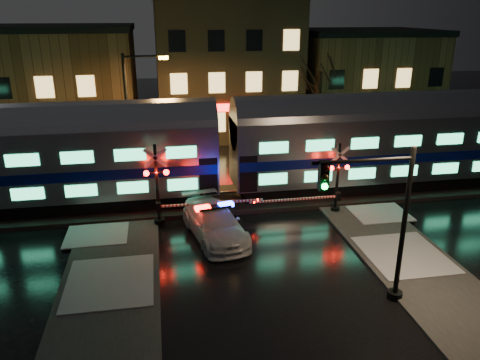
% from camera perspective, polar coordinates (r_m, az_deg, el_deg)
% --- Properties ---
extents(ground, '(120.00, 120.00, 0.00)m').
position_cam_1_polar(ground, '(23.21, 1.37, -7.18)').
color(ground, black).
rests_on(ground, ground).
extents(ballast, '(90.00, 4.20, 0.24)m').
position_cam_1_polar(ballast, '(27.63, -0.68, -2.30)').
color(ballast, black).
rests_on(ballast, ground).
extents(sidewalk_left, '(4.00, 20.00, 0.12)m').
position_cam_1_polar(sidewalk_left, '(17.85, -16.34, -17.09)').
color(sidewalk_left, '#2D2D2D').
rests_on(sidewalk_left, ground).
extents(sidewalk_right, '(4.00, 20.00, 0.12)m').
position_cam_1_polar(sidewalk_right, '(20.66, 23.37, -12.50)').
color(sidewalk_right, '#2D2D2D').
rests_on(sidewalk_right, ground).
extents(building_left, '(14.00, 10.00, 9.00)m').
position_cam_1_polar(building_left, '(43.58, -22.07, 10.50)').
color(building_left, brown).
rests_on(building_left, ground).
extents(building_mid, '(12.00, 11.00, 11.50)m').
position_cam_1_polar(building_mid, '(43.45, -1.93, 13.55)').
color(building_mid, brown).
rests_on(building_mid, ground).
extents(building_right, '(12.00, 10.00, 8.50)m').
position_cam_1_polar(building_right, '(46.81, 14.48, 11.55)').
color(building_right, brown).
rests_on(building_right, ground).
extents(train, '(51.00, 3.12, 5.92)m').
position_cam_1_polar(train, '(26.48, -1.92, 4.17)').
color(train, black).
rests_on(train, ballast).
extents(police_car, '(3.24, 5.77, 1.75)m').
position_cam_1_polar(police_car, '(23.05, -3.11, -5.19)').
color(police_car, silver).
rests_on(police_car, ground).
extents(crossing_signal_right, '(5.57, 0.65, 3.94)m').
position_cam_1_polar(crossing_signal_right, '(25.89, 11.07, -0.67)').
color(crossing_signal_right, black).
rests_on(crossing_signal_right, ground).
extents(crossing_signal_left, '(6.18, 0.67, 4.37)m').
position_cam_1_polar(crossing_signal_left, '(24.19, -9.19, -1.57)').
color(crossing_signal_left, black).
rests_on(crossing_signal_left, ground).
extents(traffic_light, '(3.98, 0.71, 6.16)m').
position_cam_1_polar(traffic_light, '(17.77, 16.71, -5.23)').
color(traffic_light, black).
rests_on(traffic_light, ground).
extents(streetlight, '(2.75, 0.29, 8.23)m').
position_cam_1_polar(streetlight, '(29.85, -13.03, 8.17)').
color(streetlight, black).
rests_on(streetlight, ground).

